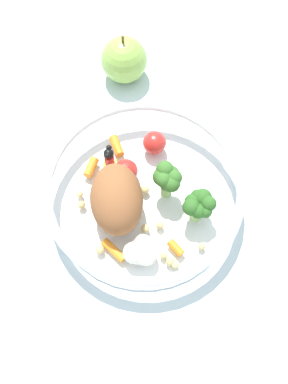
{
  "coord_description": "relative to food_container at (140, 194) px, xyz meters",
  "views": [
    {
      "loc": [
        -0.17,
        -0.17,
        0.53
      ],
      "look_at": [
        0.01,
        -0.01,
        0.03
      ],
      "focal_mm": 40.2,
      "sensor_mm": 36.0,
      "label": 1
    }
  ],
  "objects": [
    {
      "name": "ground_plane",
      "position": [
        0.0,
        0.01,
        -0.03
      ],
      "size": [
        2.4,
        2.4,
        0.0
      ],
      "primitive_type": "plane",
      "color": "silver"
    },
    {
      "name": "food_container",
      "position": [
        0.0,
        0.0,
        0.0
      ],
      "size": [
        0.26,
        0.26,
        0.08
      ],
      "color": "white",
      "rests_on": "ground_plane"
    },
    {
      "name": "loose_apple",
      "position": [
        0.15,
        0.16,
        0.0
      ],
      "size": [
        0.07,
        0.07,
        0.08
      ],
      "color": "#8CB74C",
      "rests_on": "ground_plane"
    },
    {
      "name": "folded_napkin",
      "position": [
        -0.05,
        -0.24,
        -0.03
      ],
      "size": [
        0.12,
        0.13,
        0.01
      ],
      "primitive_type": "cube",
      "rotation": [
        0.0,
        0.0,
        -0.19
      ],
      "color": "silver",
      "rests_on": "ground_plane"
    }
  ]
}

